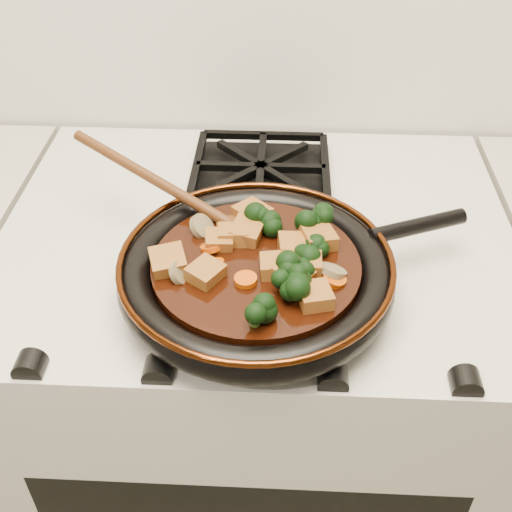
{
  "coord_description": "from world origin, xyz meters",
  "views": [
    {
      "loc": [
        0.04,
        0.94,
        1.48
      ],
      "look_at": [
        0.01,
        1.55,
        0.97
      ],
      "focal_mm": 45.0,
      "sensor_mm": 36.0,
      "label": 1
    }
  ],
  "objects": [
    {
      "name": "tofu_cube_1",
      "position": [
        -0.1,
        1.53,
        0.97
      ],
      "size": [
        0.05,
        0.06,
        0.03
      ],
      "primitive_type": "cube",
      "rotation": [
        -0.05,
        -0.11,
        1.89
      ],
      "color": "brown",
      "rests_on": "braising_sauce"
    },
    {
      "name": "tofu_cube_0",
      "position": [
        -0.0,
        1.64,
        0.97
      ],
      "size": [
        0.06,
        0.06,
        0.02
      ],
      "primitive_type": "cube",
      "rotation": [
        -0.01,
        0.05,
        0.81
      ],
      "color": "brown",
      "rests_on": "braising_sauce"
    },
    {
      "name": "mushroom_slice_2",
      "position": [
        0.1,
        1.53,
        0.97
      ],
      "size": [
        0.05,
        0.05,
        0.02
      ],
      "primitive_type": "cylinder",
      "rotation": [
        0.48,
        0.0,
        2.44
      ],
      "color": "olive",
      "rests_on": "braising_sauce"
    },
    {
      "name": "broccoli_floret_0",
      "position": [
        0.08,
        1.62,
        0.97
      ],
      "size": [
        0.08,
        0.08,
        0.06
      ],
      "primitive_type": null,
      "rotation": [
        -0.03,
        0.01,
        1.09
      ],
      "color": "black",
      "rests_on": "braising_sauce"
    },
    {
      "name": "mushroom_slice_0",
      "position": [
        -0.07,
        1.61,
        0.97
      ],
      "size": [
        0.04,
        0.04,
        0.03
      ],
      "primitive_type": "cylinder",
      "rotation": [
        0.79,
        0.0,
        1.31
      ],
      "color": "olive",
      "rests_on": "braising_sauce"
    },
    {
      "name": "tofu_cube_11",
      "position": [
        0.05,
        1.57,
        0.97
      ],
      "size": [
        0.04,
        0.04,
        0.02
      ],
      "primitive_type": "cube",
      "rotation": [
        -0.02,
        0.06,
        0.1
      ],
      "color": "brown",
      "rests_on": "braising_sauce"
    },
    {
      "name": "carrot_coin_0",
      "position": [
        0.1,
        1.52,
        0.96
      ],
      "size": [
        0.03,
        0.03,
        0.02
      ],
      "primitive_type": "cylinder",
      "rotation": [
        0.05,
        0.25,
        0.0
      ],
      "color": "#C24605",
      "rests_on": "braising_sauce"
    },
    {
      "name": "tofu_cube_2",
      "position": [
        0.03,
        1.53,
        0.97
      ],
      "size": [
        0.04,
        0.04,
        0.03
      ],
      "primitive_type": "cube",
      "rotation": [
        -0.06,
        0.08,
        1.64
      ],
      "color": "brown",
      "rests_on": "braising_sauce"
    },
    {
      "name": "carrot_coin_2",
      "position": [
        -0.05,
        1.57,
        0.96
      ],
      "size": [
        0.03,
        0.03,
        0.02
      ],
      "primitive_type": "cylinder",
      "rotation": [
        -0.27,
        -0.26,
        0.0
      ],
      "color": "#C24605",
      "rests_on": "braising_sauce"
    },
    {
      "name": "carrot_coin_1",
      "position": [
        -0.05,
        1.53,
        0.96
      ],
      "size": [
        0.03,
        0.03,
        0.02
      ],
      "primitive_type": "cylinder",
      "rotation": [
        -0.29,
        -0.23,
        0.0
      ],
      "color": "#C24605",
      "rests_on": "braising_sauce"
    },
    {
      "name": "tofu_cube_6",
      "position": [
        0.07,
        1.54,
        0.97
      ],
      "size": [
        0.04,
        0.04,
        0.02
      ],
      "primitive_type": "cube",
      "rotation": [
        0.04,
        -0.01,
        3.14
      ],
      "color": "brown",
      "rests_on": "braising_sauce"
    },
    {
      "name": "broccoli_floret_5",
      "position": [
        0.01,
        1.44,
        0.97
      ],
      "size": [
        0.08,
        0.09,
        0.07
      ],
      "primitive_type": null,
      "rotation": [
        -0.08,
        -0.19,
        2.21
      ],
      "color": "black",
      "rests_on": "braising_sauce"
    },
    {
      "name": "carrot_coin_3",
      "position": [
        -0.0,
        1.51,
        0.96
      ],
      "size": [
        0.03,
        0.03,
        0.01
      ],
      "primitive_type": "cylinder",
      "rotation": [
        0.01,
        -0.02,
        0.0
      ],
      "color": "#C24605",
      "rests_on": "braising_sauce"
    },
    {
      "name": "skillet",
      "position": [
        0.01,
        1.55,
        0.94
      ],
      "size": [
        0.46,
        0.35,
        0.05
      ],
      "rotation": [
        0.0,
        0.0,
        0.39
      ],
      "color": "black",
      "rests_on": "burner_grate_front"
    },
    {
      "name": "tofu_cube_9",
      "position": [
        0.08,
        1.48,
        0.97
      ],
      "size": [
        0.05,
        0.05,
        0.02
      ],
      "primitive_type": "cube",
      "rotation": [
        -0.06,
        0.01,
        0.24
      ],
      "color": "brown",
      "rests_on": "braising_sauce"
    },
    {
      "name": "burner_grate_back",
      "position": [
        0.0,
        1.83,
        0.91
      ],
      "size": [
        0.23,
        0.23,
        0.03
      ],
      "primitive_type": null,
      "color": "black",
      "rests_on": "stove"
    },
    {
      "name": "burner_grate_front",
      "position": [
        0.0,
        1.55,
        0.91
      ],
      "size": [
        0.23,
        0.23,
        0.03
      ],
      "primitive_type": null,
      "color": "black",
      "rests_on": "stove"
    },
    {
      "name": "broccoli_floret_2",
      "position": [
        0.01,
        1.61,
        0.97
      ],
      "size": [
        0.09,
        0.09,
        0.06
      ],
      "primitive_type": null,
      "rotation": [
        0.15,
        -0.03,
        0.88
      ],
      "color": "black",
      "rests_on": "braising_sauce"
    },
    {
      "name": "stove",
      "position": [
        0.0,
        1.69,
        0.45
      ],
      "size": [
        0.76,
        0.6,
        0.9
      ],
      "primitive_type": "cube",
      "color": "beige",
      "rests_on": "ground"
    },
    {
      "name": "tofu_cube_7",
      "position": [
        0.08,
        1.59,
        0.97
      ],
      "size": [
        0.05,
        0.06,
        0.03
      ],
      "primitive_type": "cube",
      "rotation": [
        0.1,
        0.03,
        1.9
      ],
      "color": "brown",
      "rests_on": "braising_sauce"
    },
    {
      "name": "tofu_cube_10",
      "position": [
        0.05,
        1.51,
        0.97
      ],
      "size": [
        0.06,
        0.06,
        0.03
      ],
      "primitive_type": "cube",
      "rotation": [
        0.11,
        0.06,
        0.86
      ],
      "color": "brown",
      "rests_on": "braising_sauce"
    },
    {
      "name": "broccoli_floret_3",
      "position": [
        0.08,
        1.56,
        0.97
      ],
      "size": [
        0.08,
        0.08,
        0.06
      ],
      "primitive_type": null,
      "rotation": [
        0.17,
        0.07,
        0.41
      ],
      "color": "black",
      "rests_on": "braising_sauce"
    },
    {
      "name": "tofu_cube_5",
      "position": [
        -0.03,
        1.59,
        0.97
      ],
      "size": [
        0.04,
        0.04,
        0.03
      ],
      "primitive_type": "cube",
      "rotation": [
        -0.1,
        -0.01,
        0.08
      ],
      "color": "brown",
      "rests_on": "braising_sauce"
    },
    {
      "name": "broccoli_floret_1",
      "position": [
        0.05,
        1.52,
        0.97
      ],
      "size": [
        0.09,
        0.09,
        0.06
      ],
      "primitive_type": null,
      "rotation": [
        -0.24,
        0.06,
        0.74
      ],
      "color": "black",
      "rests_on": "braising_sauce"
    },
    {
      "name": "tofu_cube_3",
      "position": [
        -0.01,
        1.6,
        0.97
      ],
      "size": [
        0.05,
        0.05,
        0.03
      ],
      "primitive_type": "cube",
      "rotation": [
        0.1,
        -0.03,
        1.33
      ],
      "color": "brown",
      "rests_on": "braising_sauce"
    },
    {
      "name": "tofu_cube_8",
      "position": [
        -0.05,
        1.51,
        0.97
      ],
      "size": [
        0.05,
        0.05,
        0.02
      ],
      "primitive_type": "cube",
      "rotation": [
        0.06,
        -0.01,
        0.97
      ],
      "color": "brown",
      "rests_on": "braising_sauce"
    },
    {
      "name": "broccoli_floret_4",
      "position": [
        0.05,
        1.49,
        0.97
      ],
      "size": [
        0.07,
        0.07,
        0.06
      ],
      "primitive_type": null,
      "rotation": [
        0.12,
        0.03,
        0.07
      ],
      "color": "black",
      "rests_on": "braising_sauce"
    },
    {
      "name": "braising_sauce",
      "position": [
        0.01,
        1.55,
        0.95
      ],
      "size": [
        0.26,
        0.26,
        0.02
      ],
      "primitive_type": "cylinder",
      "color": "black",
      "rests_on": "skillet"
    },
    {
      "name": "tofu_cube_4",
      "position": [
        -0.04,
        1.58,
        0.97
      ],
      "size": [
        0.04,
        0.04,
        0.02
      ],
      "primitive_type": "cube",
      "rotation": [
        0.04,
        0.07,
        0.13
      ],
      "color": "brown",
      "rests_on": "braising_sauce"
    },
    {
      "name": "mushroom_slice_1",
      "position": [
        -0.09,
        1.51,
        0.97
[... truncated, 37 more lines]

